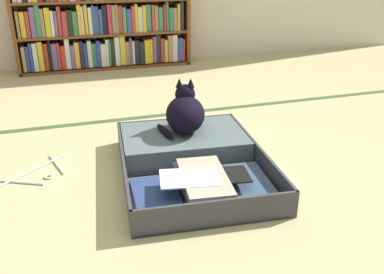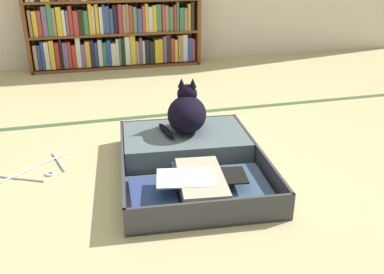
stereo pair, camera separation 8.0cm
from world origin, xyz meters
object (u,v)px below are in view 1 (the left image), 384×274
open_suitcase (190,158)px  clothes_hanger (38,173)px  black_cat (185,113)px  bookshelf (104,19)px

open_suitcase → clothes_hanger: open_suitcase is taller
open_suitcase → black_cat: 0.24m
open_suitcase → clothes_hanger: (-0.69, 0.15, -0.05)m
open_suitcase → black_cat: bearing=80.5°
bookshelf → open_suitcase: bearing=-86.3°
open_suitcase → black_cat: black_cat is taller
bookshelf → clothes_hanger: bearing=-106.1°
bookshelf → clothes_hanger: size_ratio=4.68×
black_cat → clothes_hanger: (-0.72, -0.03, -0.20)m
open_suitcase → black_cat: size_ratio=2.97×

